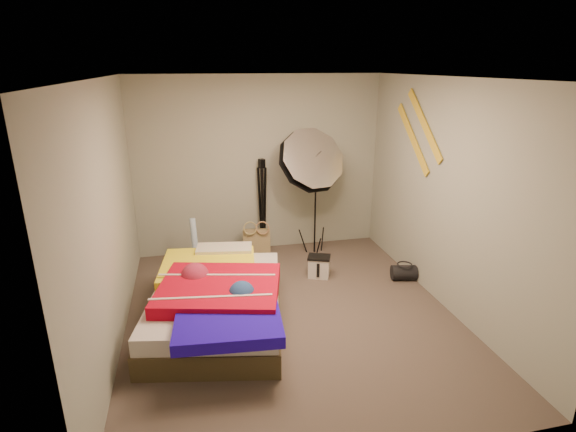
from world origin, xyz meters
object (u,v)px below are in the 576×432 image
object	(u,v)px
wrapping_roll	(195,244)
camera_case	(319,267)
bed	(218,300)
photo_umbrella	(310,162)
camera_tripod	(262,199)
duffel_bag	(404,273)
tote_bag	(257,243)

from	to	relation	value
wrapping_roll	camera_case	size ratio (longest dim) A/B	2.66
wrapping_roll	bed	size ratio (longest dim) A/B	0.32
photo_umbrella	camera_tripod	bearing A→B (deg)	147.44
bed	photo_umbrella	distance (m)	2.31
duffel_bag	wrapping_roll	bearing A→B (deg)	171.82
bed	duffel_bag	bearing A→B (deg)	12.15
duffel_bag	bed	size ratio (longest dim) A/B	0.14
tote_bag	wrapping_roll	xyz separation A→B (m)	(-0.87, -0.27, 0.16)
photo_umbrella	camera_tripod	world-z (taller)	photo_umbrella
camera_case	wrapping_roll	bearing A→B (deg)	-178.89
tote_bag	photo_umbrella	bearing A→B (deg)	-8.35
camera_case	photo_umbrella	bearing A→B (deg)	109.22
tote_bag	camera_tripod	world-z (taller)	camera_tripod
photo_umbrella	wrapping_roll	bearing A→B (deg)	-178.18
bed	photo_umbrella	xyz separation A→B (m)	(1.39, 1.48, 1.10)
camera_case	bed	bearing A→B (deg)	-126.01
duffel_bag	bed	distance (m)	2.45
tote_bag	bed	bearing A→B (deg)	-103.21
camera_case	photo_umbrella	world-z (taller)	photo_umbrella
camera_case	bed	world-z (taller)	bed
camera_case	photo_umbrella	xyz separation A→B (m)	(0.03, 0.65, 1.25)
camera_case	bed	xyz separation A→B (m)	(-1.35, -0.84, 0.14)
camera_case	photo_umbrella	size ratio (longest dim) A/B	0.14
wrapping_roll	camera_tripod	size ratio (longest dim) A/B	0.51
camera_tripod	duffel_bag	bearing A→B (deg)	-40.22
wrapping_roll	duffel_bag	bearing A→B (deg)	-19.60
camera_case	duffel_bag	size ratio (longest dim) A/B	0.84
duffel_bag	photo_umbrella	size ratio (longest dim) A/B	0.16
bed	photo_umbrella	world-z (taller)	photo_umbrella
tote_bag	duffel_bag	xyz separation A→B (m)	(1.71, -1.18, -0.10)
tote_bag	photo_umbrella	size ratio (longest dim) A/B	0.20
tote_bag	camera_case	distance (m)	1.10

